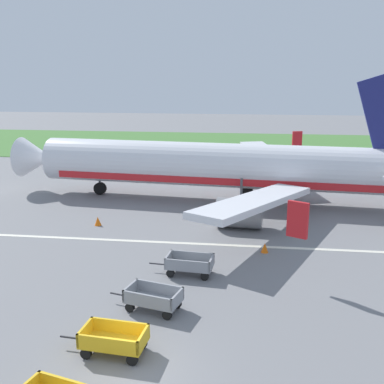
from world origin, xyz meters
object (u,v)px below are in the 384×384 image
airplane (227,167)px  baggage_cart_far_end (189,264)px  baggage_cart_fourth_in_row (153,298)px  traffic_cone_near_plane (98,221)px  traffic_cone_mid_apron (265,248)px  baggage_cart_third_in_row (114,340)px

airplane → baggage_cart_far_end: 15.32m
airplane → baggage_cart_fourth_in_row: 19.49m
traffic_cone_near_plane → traffic_cone_mid_apron: size_ratio=1.07×
baggage_cart_fourth_in_row → traffic_cone_near_plane: bearing=119.2°
airplane → traffic_cone_mid_apron: (2.94, -11.31, -2.75)m
baggage_cart_fourth_in_row → traffic_cone_near_plane: size_ratio=5.63×
baggage_cart_far_end → traffic_cone_mid_apron: (4.16, 3.77, -0.30)m
traffic_cone_near_plane → baggage_cart_far_end: bearing=-44.5°
baggage_cart_third_in_row → traffic_cone_mid_apron: baggage_cart_third_in_row is taller
baggage_cart_fourth_in_row → baggage_cart_far_end: same height
baggage_cart_third_in_row → traffic_cone_mid_apron: bearing=61.9°
traffic_cone_mid_apron → baggage_cart_fourth_in_row: bearing=-124.0°
airplane → baggage_cart_fourth_in_row: (-2.37, -19.19, -2.45)m
airplane → baggage_cart_far_end: size_ratio=10.45×
baggage_cart_fourth_in_row → traffic_cone_near_plane: baggage_cart_fourth_in_row is taller
traffic_cone_near_plane → traffic_cone_mid_apron: (11.81, -3.76, -0.02)m
baggage_cart_far_end → traffic_cone_mid_apron: size_ratio=6.01×
baggage_cart_far_end → airplane: bearing=85.4°
airplane → traffic_cone_near_plane: 11.97m
airplane → traffic_cone_mid_apron: bearing=-75.4°
airplane → traffic_cone_near_plane: bearing=-139.6°
baggage_cart_fourth_in_row → traffic_cone_mid_apron: (5.31, 7.88, -0.30)m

